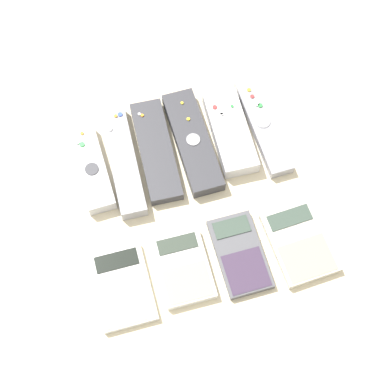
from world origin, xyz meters
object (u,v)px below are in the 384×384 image
at_px(calculator_1, 183,268).
at_px(remote_3, 193,142).
at_px(calculator_2, 240,254).
at_px(remote_2, 156,151).
at_px(calculator_0, 123,287).
at_px(remote_5, 263,126).
at_px(remote_4, 230,132).
at_px(remote_1, 123,160).
at_px(calculator_3, 300,243).
at_px(remote_0, 92,168).

bearing_deg(calculator_1, remote_3, 71.47).
height_order(calculator_1, calculator_2, calculator_1).
xyz_separation_m(remote_2, calculator_1, (-0.01, -0.22, -0.00)).
bearing_deg(calculator_0, remote_2, 64.15).
bearing_deg(remote_5, remote_3, 177.65).
relative_size(remote_3, calculator_2, 1.48).
distance_m(remote_3, remote_4, 0.07).
bearing_deg(remote_1, remote_5, 2.60).
bearing_deg(calculator_1, calculator_3, -2.00).
bearing_deg(remote_3, remote_4, -1.96).
xyz_separation_m(calculator_1, calculator_2, (0.09, -0.00, -0.00)).
height_order(remote_3, calculator_3, remote_3).
bearing_deg(remote_1, remote_0, -176.81).
xyz_separation_m(remote_4, calculator_2, (-0.05, -0.21, -0.01)).
distance_m(remote_2, calculator_2, 0.23).
height_order(remote_5, calculator_0, remote_5).
bearing_deg(remote_1, calculator_2, -53.93).
height_order(remote_2, remote_4, remote_4).
xyz_separation_m(remote_2, calculator_2, (0.08, -0.22, -0.00)).
xyz_separation_m(remote_4, calculator_1, (-0.14, -0.21, -0.01)).
bearing_deg(remote_0, calculator_2, -48.80).
relative_size(remote_3, remote_4, 1.25).
height_order(remote_1, calculator_0, remote_1).
distance_m(remote_2, remote_4, 0.13).
bearing_deg(remote_3, calculator_2, -86.04).
height_order(remote_1, remote_4, remote_4).
bearing_deg(remote_4, remote_0, -177.54).
bearing_deg(remote_0, remote_2, 0.95).
xyz_separation_m(remote_0, remote_2, (0.11, 0.01, -0.00)).
bearing_deg(remote_2, remote_3, 1.74).
bearing_deg(remote_5, calculator_2, -118.65).
distance_m(remote_0, calculator_2, 0.29).
distance_m(remote_4, calculator_3, 0.23).
bearing_deg(calculator_2, remote_4, 76.80).
distance_m(remote_5, calculator_0, 0.37).
bearing_deg(remote_4, remote_1, -177.62).
relative_size(calculator_1, calculator_2, 0.87).
relative_size(remote_2, calculator_1, 1.67).
xyz_separation_m(remote_3, remote_4, (0.07, -0.00, 0.00)).
height_order(remote_0, calculator_1, remote_0).
bearing_deg(calculator_0, remote_0, 91.66).
xyz_separation_m(remote_0, remote_5, (0.31, 0.00, -0.00)).
relative_size(remote_5, calculator_2, 1.45).
bearing_deg(calculator_3, remote_0, 139.87).
bearing_deg(calculator_2, remote_1, 123.55).
xyz_separation_m(remote_0, remote_3, (0.18, 0.01, -0.00)).
height_order(remote_0, remote_5, remote_0).
height_order(remote_4, calculator_1, remote_4).
height_order(calculator_0, calculator_1, calculator_1).
bearing_deg(calculator_2, calculator_3, -5.14).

